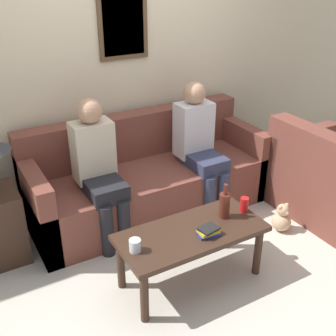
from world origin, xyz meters
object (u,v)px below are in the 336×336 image
wine_bottle (225,205)px  coffee_table (191,238)px  person_left (98,166)px  teddy_bear (282,219)px  drinking_glass (135,245)px  couch_main (148,179)px  person_right (199,142)px

wine_bottle → coffee_table: bearing=-173.9°
person_left → coffee_table: bearing=-68.7°
coffee_table → teddy_bear: bearing=7.7°
wine_bottle → teddy_bear: 0.89m
drinking_glass → person_left: person_left is taller
teddy_bear → couch_main: bearing=132.9°
coffee_table → wine_bottle: bearing=6.1°
person_right → coffee_table: bearing=-126.2°
coffee_table → person_right: person_right is taller
couch_main → person_right: person_right is taller
person_right → teddy_bear: size_ratio=4.52×
drinking_glass → person_right: 1.46m
coffee_table → drinking_glass: bearing=-178.9°
wine_bottle → drinking_glass: 0.78m
teddy_bear → coffee_table: bearing=-172.3°
person_right → wine_bottle: bearing=-111.6°
person_left → teddy_bear: (1.43, -0.76, -0.56)m
wine_bottle → person_left: size_ratio=0.23×
wine_bottle → drinking_glass: (-0.78, -0.04, -0.06)m
couch_main → teddy_bear: 1.31m
couch_main → wine_bottle: size_ratio=8.04×
person_left → person_right: 1.01m
coffee_table → wine_bottle: wine_bottle is taller
drinking_glass → couch_main: bearing=59.1°
coffee_table → person_left: bearing=111.3°
coffee_table → teddy_bear: 1.12m
couch_main → person_right: (0.46, -0.19, 0.36)m
wine_bottle → person_left: (-0.67, 0.87, 0.12)m
coffee_table → wine_bottle: 0.36m
couch_main → drinking_glass: (-0.66, -1.10, 0.18)m
coffee_table → drinking_glass: 0.48m
teddy_bear → wine_bottle: bearing=-171.6°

